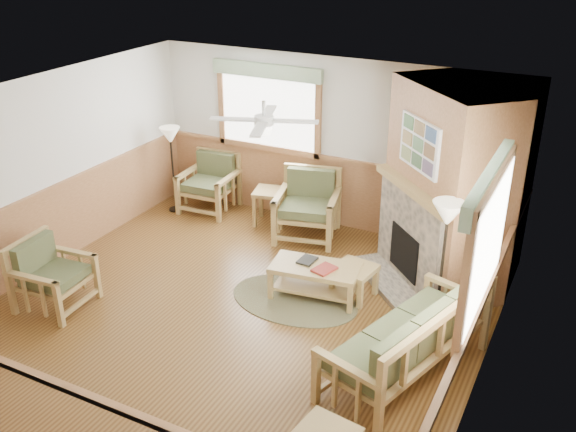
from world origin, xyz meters
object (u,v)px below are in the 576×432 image
at_px(armchair_back_right, 307,206).
at_px(footstool, 354,282).
at_px(armchair_left, 53,275).
at_px(end_table_chairs, 271,207).
at_px(coffee_table, 315,281).
at_px(sofa, 407,337).
at_px(floor_lamp_right, 442,265).
at_px(floor_lamp_left, 173,170).
at_px(armchair_back_left, 209,183).

height_order(armchair_back_right, footstool, armchair_back_right).
xyz_separation_m(armchair_left, end_table_chairs, (1.27, 3.43, -0.16)).
height_order(coffee_table, footstool, coffee_table).
xyz_separation_m(sofa, armchair_left, (-4.40, -0.70, -0.03)).
relative_size(coffee_table, floor_lamp_right, 0.70).
height_order(end_table_chairs, floor_lamp_right, floor_lamp_right).
bearing_deg(end_table_chairs, floor_lamp_left, -170.23).
xyz_separation_m(armchair_back_right, armchair_left, (-2.01, -3.24, -0.07)).
xyz_separation_m(armchair_left, footstool, (3.31, 1.94, -0.23)).
bearing_deg(coffee_table, sofa, -41.20).
distance_m(coffee_table, floor_lamp_left, 3.62).
xyz_separation_m(coffee_table, floor_lamp_left, (-3.28, 1.44, 0.51)).
xyz_separation_m(coffee_table, floor_lamp_right, (1.59, 0.13, 0.59)).
height_order(armchair_back_left, armchair_left, armchair_back_left).
relative_size(armchair_back_left, armchair_left, 1.05).
bearing_deg(floor_lamp_right, footstool, 174.50).
bearing_deg(coffee_table, floor_lamp_right, -3.55).
relative_size(sofa, armchair_back_left, 2.21).
height_order(armchair_back_left, coffee_table, armchair_back_left).
bearing_deg(end_table_chairs, floor_lamp_right, -26.72).
height_order(sofa, footstool, sofa).
height_order(armchair_back_left, floor_lamp_left, floor_lamp_left).
bearing_deg(armchair_left, end_table_chairs, -25.28).
distance_m(armchair_back_right, floor_lamp_left, 2.44).
xyz_separation_m(sofa, armchair_back_left, (-4.32, 2.73, -0.01)).
xyz_separation_m(sofa, floor_lamp_right, (0.05, 1.13, 0.33)).
relative_size(armchair_back_right, armchair_left, 1.15).
bearing_deg(armchair_back_right, coffee_table, -74.83).
bearing_deg(footstool, coffee_table, -152.41).
height_order(armchair_back_right, armchair_left, armchair_back_right).
relative_size(armchair_left, coffee_table, 0.79).
distance_m(armchair_back_right, floor_lamp_right, 2.84).
bearing_deg(end_table_chairs, coffee_table, -47.34).
bearing_deg(floor_lamp_left, armchair_back_right, 2.53).
relative_size(armchair_back_right, end_table_chairs, 1.79).
height_order(end_table_chairs, footstool, end_table_chairs).
xyz_separation_m(footstool, floor_lamp_left, (-3.74, 1.20, 0.52)).
distance_m(floor_lamp_left, floor_lamp_right, 5.04).
height_order(armchair_back_left, armchair_back_right, armchair_back_right).
bearing_deg(floor_lamp_left, footstool, -17.80).
bearing_deg(armchair_back_left, coffee_table, -35.64).
xyz_separation_m(armchair_back_left, coffee_table, (2.78, -1.73, -0.24)).
distance_m(armchair_back_left, footstool, 3.57).
height_order(coffee_table, end_table_chairs, end_table_chairs).
bearing_deg(floor_lamp_left, armchair_left, -82.29).
bearing_deg(floor_lamp_right, armchair_back_right, 149.87).
bearing_deg(footstool, armchair_back_right, 134.97).
xyz_separation_m(sofa, footstool, (-1.09, 1.24, -0.26)).
bearing_deg(armchair_back_left, sofa, -36.07).
xyz_separation_m(end_table_chairs, floor_lamp_right, (3.18, -1.60, 0.53)).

